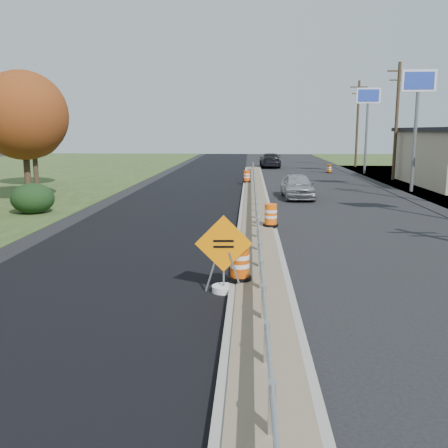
{
  "coord_description": "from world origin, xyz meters",
  "views": [
    {
      "loc": [
        -0.31,
        -17.84,
        4.06
      ],
      "look_at": [
        -1.12,
        -2.14,
        1.1
      ],
      "focal_mm": 40.0,
      "sensor_mm": 36.0,
      "label": 1
    }
  ],
  "objects_px": {
    "barrel_median_near": "(240,263)",
    "car_dark_far": "(270,160)",
    "caution_sign": "(224,273)",
    "barrel_shoulder_far": "(329,169)",
    "barrel_median_far": "(247,177)",
    "car_silver": "(297,186)",
    "barrel_median_mid": "(271,216)"
  },
  "relations": [
    {
      "from": "caution_sign",
      "to": "barrel_median_near",
      "type": "relative_size",
      "value": 2.21
    },
    {
      "from": "barrel_median_far",
      "to": "car_silver",
      "type": "xyz_separation_m",
      "value": [
        3.12,
        -7.22,
        0.11
      ]
    },
    {
      "from": "barrel_median_near",
      "to": "barrel_shoulder_far",
      "type": "bearing_deg",
      "value": 77.74
    },
    {
      "from": "barrel_shoulder_far",
      "to": "car_dark_far",
      "type": "bearing_deg",
      "value": 128.18
    },
    {
      "from": "caution_sign",
      "to": "car_dark_far",
      "type": "bearing_deg",
      "value": 82.73
    },
    {
      "from": "car_dark_far",
      "to": "caution_sign",
      "type": "bearing_deg",
      "value": 85.42
    },
    {
      "from": "barrel_median_near",
      "to": "barrel_shoulder_far",
      "type": "distance_m",
      "value": 37.19
    },
    {
      "from": "barrel_median_near",
      "to": "barrel_median_mid",
      "type": "xyz_separation_m",
      "value": [
        1.1,
        7.45,
        0.0
      ]
    },
    {
      "from": "barrel_median_mid",
      "to": "car_silver",
      "type": "xyz_separation_m",
      "value": [
        2.02,
        10.28,
        0.09
      ]
    },
    {
      "from": "barrel_shoulder_far",
      "to": "caution_sign",
      "type": "bearing_deg",
      "value": -102.73
    },
    {
      "from": "barrel_shoulder_far",
      "to": "car_dark_far",
      "type": "relative_size",
      "value": 0.15
    },
    {
      "from": "caution_sign",
      "to": "car_dark_far",
      "type": "relative_size",
      "value": 0.37
    },
    {
      "from": "barrel_median_near",
      "to": "car_dark_far",
      "type": "xyz_separation_m",
      "value": [
        2.45,
        43.26,
        0.13
      ]
    },
    {
      "from": "caution_sign",
      "to": "car_silver",
      "type": "relative_size",
      "value": 0.45
    },
    {
      "from": "car_dark_far",
      "to": "barrel_median_far",
      "type": "bearing_deg",
      "value": 81.53
    },
    {
      "from": "barrel_shoulder_far",
      "to": "barrel_median_near",
      "type": "bearing_deg",
      "value": -102.26
    },
    {
      "from": "barrel_median_mid",
      "to": "car_silver",
      "type": "bearing_deg",
      "value": 78.88
    },
    {
      "from": "caution_sign",
      "to": "barrel_median_near",
      "type": "height_order",
      "value": "caution_sign"
    },
    {
      "from": "barrel_median_mid",
      "to": "barrel_shoulder_far",
      "type": "relative_size",
      "value": 1.14
    },
    {
      "from": "barrel_median_far",
      "to": "car_silver",
      "type": "distance_m",
      "value": 7.87
    },
    {
      "from": "barrel_median_near",
      "to": "car_dark_far",
      "type": "bearing_deg",
      "value": 86.76
    },
    {
      "from": "car_silver",
      "to": "barrel_median_far",
      "type": "bearing_deg",
      "value": 110.61
    },
    {
      "from": "caution_sign",
      "to": "barrel_median_mid",
      "type": "relative_size",
      "value": 2.2
    },
    {
      "from": "caution_sign",
      "to": "car_silver",
      "type": "xyz_separation_m",
      "value": [
        3.52,
        18.1,
        0.24
      ]
    },
    {
      "from": "caution_sign",
      "to": "barrel_median_mid",
      "type": "distance_m",
      "value": 7.97
    },
    {
      "from": "barrel_median_near",
      "to": "car_silver",
      "type": "xyz_separation_m",
      "value": [
        3.12,
        17.73,
        0.09
      ]
    },
    {
      "from": "barrel_median_near",
      "to": "barrel_median_far",
      "type": "height_order",
      "value": "barrel_median_near"
    },
    {
      "from": "caution_sign",
      "to": "car_dark_far",
      "type": "distance_m",
      "value": 43.73
    },
    {
      "from": "barrel_median_far",
      "to": "barrel_shoulder_far",
      "type": "relative_size",
      "value": 1.07
    },
    {
      "from": "caution_sign",
      "to": "barrel_shoulder_far",
      "type": "distance_m",
      "value": 37.64
    },
    {
      "from": "barrel_median_far",
      "to": "caution_sign",
      "type": "bearing_deg",
      "value": -90.9
    },
    {
      "from": "barrel_median_near",
      "to": "barrel_median_mid",
      "type": "bearing_deg",
      "value": 81.6
    }
  ]
}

